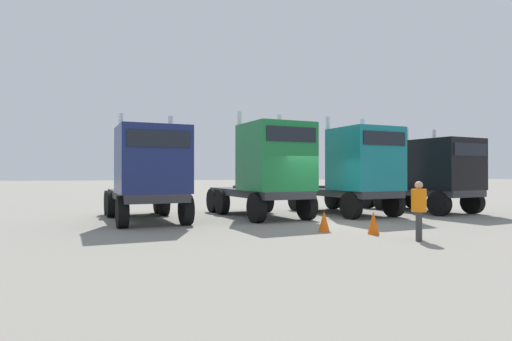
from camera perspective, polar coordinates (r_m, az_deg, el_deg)
The scene contains 8 objects.
ground at distance 16.07m, azimuth 8.85°, elevation -6.98°, with size 200.00×200.00×0.00m, color gray.
semi_truck_navy at distance 16.47m, azimuth -14.04°, elevation -0.35°, with size 3.64×6.54×4.13m.
semi_truck_green at distance 17.51m, azimuth 1.73°, elevation 0.18°, with size 3.75×6.38×4.42m.
semi_truck_teal at distance 19.15m, azimuth 13.27°, elevation 0.03°, with size 3.60×6.05×4.37m.
semi_truck_black at distance 21.71m, azimuth 22.72°, elevation -0.44°, with size 3.86×6.18×4.00m.
visitor_in_hivis at distance 12.63m, azimuth 20.84°, elevation -4.48°, with size 0.56×0.56×1.63m.
traffic_cone_mid at distance 13.81m, azimuth 9.04°, elevation -6.68°, with size 0.36×0.36×0.67m, color #F2590C.
traffic_cone_far at distance 13.56m, azimuth 15.36°, elevation -6.70°, with size 0.36×0.36×0.71m, color #F2590C.
Camera 1 is at (-5.94, -14.81, 1.86)m, focal length 30.07 mm.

